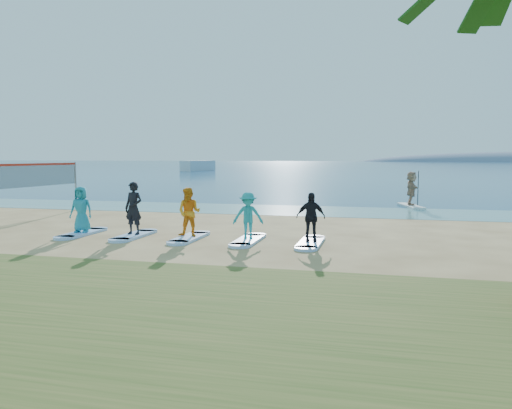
% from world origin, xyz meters
% --- Properties ---
extents(ground, '(600.00, 600.00, 0.00)m').
position_xyz_m(ground, '(0.00, 0.00, 0.00)').
color(ground, tan).
rests_on(ground, ground).
extents(shallow_water, '(600.00, 600.00, 0.00)m').
position_xyz_m(shallow_water, '(0.00, 10.50, 0.01)').
color(shallow_water, teal).
rests_on(shallow_water, ground).
extents(ocean, '(600.00, 600.00, 0.00)m').
position_xyz_m(ocean, '(0.00, 160.00, 0.01)').
color(ocean, navy).
rests_on(ocean, ground).
extents(volleyball_net, '(0.49, 9.08, 2.50)m').
position_xyz_m(volleyball_net, '(-10.80, 3.46, 1.90)').
color(volleyball_net, gray).
rests_on(volleyball_net, ground).
extents(paddleboard, '(1.41, 3.08, 0.12)m').
position_xyz_m(paddleboard, '(6.46, 13.71, 0.06)').
color(paddleboard, silver).
rests_on(paddleboard, ground).
extents(paddleboarder, '(0.58, 1.72, 1.85)m').
position_xyz_m(paddleboarder, '(6.46, 13.71, 1.04)').
color(paddleboarder, tan).
rests_on(paddleboarder, paddleboard).
extents(boat_offshore_a, '(4.39, 9.40, 2.02)m').
position_xyz_m(boat_offshore_a, '(-30.11, 77.96, 0.00)').
color(boat_offshore_a, silver).
rests_on(boat_offshore_a, ground).
extents(surfboard_0, '(0.70, 2.20, 0.09)m').
position_xyz_m(surfboard_0, '(-5.55, 0.71, 0.04)').
color(surfboard_0, '#A4C9FF').
rests_on(surfboard_0, ground).
extents(student_0, '(0.86, 0.63, 1.63)m').
position_xyz_m(student_0, '(-5.55, 0.71, 0.91)').
color(student_0, teal).
rests_on(student_0, surfboard_0).
extents(surfboard_1, '(0.70, 2.20, 0.09)m').
position_xyz_m(surfboard_1, '(-3.50, 0.71, 0.04)').
color(surfboard_1, '#A4C9FF').
rests_on(surfboard_1, ground).
extents(student_1, '(0.73, 0.54, 1.82)m').
position_xyz_m(student_1, '(-3.50, 0.71, 1.00)').
color(student_1, black).
rests_on(student_1, surfboard_1).
extents(surfboard_2, '(0.70, 2.20, 0.09)m').
position_xyz_m(surfboard_2, '(-1.44, 0.71, 0.04)').
color(surfboard_2, '#A4C9FF').
rests_on(surfboard_2, ground).
extents(student_2, '(0.81, 0.63, 1.65)m').
position_xyz_m(student_2, '(-1.44, 0.71, 0.91)').
color(student_2, orange).
rests_on(student_2, surfboard_2).
extents(surfboard_3, '(0.70, 2.20, 0.09)m').
position_xyz_m(surfboard_3, '(0.61, 0.71, 0.04)').
color(surfboard_3, '#A4C9FF').
rests_on(surfboard_3, ground).
extents(student_3, '(1.10, 0.81, 1.53)m').
position_xyz_m(student_3, '(0.61, 0.71, 0.86)').
color(student_3, teal).
rests_on(student_3, surfboard_3).
extents(surfboard_4, '(0.70, 2.20, 0.09)m').
position_xyz_m(surfboard_4, '(2.66, 0.71, 0.04)').
color(surfboard_4, '#A4C9FF').
rests_on(surfboard_4, ground).
extents(student_4, '(0.98, 0.57, 1.56)m').
position_xyz_m(student_4, '(2.66, 0.71, 0.87)').
color(student_4, black).
rests_on(student_4, surfboard_4).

